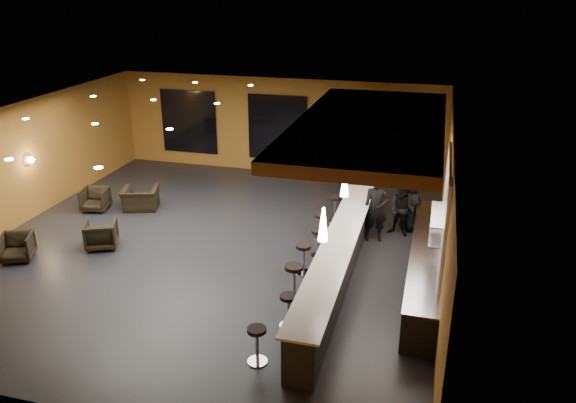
% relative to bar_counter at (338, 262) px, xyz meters
% --- Properties ---
extents(floor, '(12.00, 13.00, 0.10)m').
position_rel_bar_counter_xyz_m(floor, '(-3.65, 1.00, -0.55)').
color(floor, black).
rests_on(floor, ground).
extents(ceiling, '(12.00, 13.00, 0.10)m').
position_rel_bar_counter_xyz_m(ceiling, '(-3.65, 1.00, 3.05)').
color(ceiling, black).
extents(wall_back, '(12.00, 0.10, 3.50)m').
position_rel_bar_counter_xyz_m(wall_back, '(-3.65, 7.55, 1.25)').
color(wall_back, '#9A6322').
rests_on(wall_back, floor).
extents(wall_front, '(12.00, 0.10, 3.50)m').
position_rel_bar_counter_xyz_m(wall_front, '(-3.65, -5.55, 1.25)').
color(wall_front, '#9A6322').
rests_on(wall_front, floor).
extents(wall_left, '(0.10, 13.00, 3.50)m').
position_rel_bar_counter_xyz_m(wall_left, '(-9.70, 1.00, 1.25)').
color(wall_left, '#9A6322').
rests_on(wall_left, floor).
extents(wall_right, '(0.10, 13.00, 3.50)m').
position_rel_bar_counter_xyz_m(wall_right, '(2.40, 1.00, 1.25)').
color(wall_right, '#9A6322').
rests_on(wall_right, floor).
extents(wood_soffit, '(3.60, 8.00, 0.28)m').
position_rel_bar_counter_xyz_m(wood_soffit, '(0.35, 2.00, 2.86)').
color(wood_soffit, '#9A5A2D').
rests_on(wood_soffit, ceiling).
extents(window_left, '(2.20, 0.06, 2.40)m').
position_rel_bar_counter_xyz_m(window_left, '(-7.15, 7.44, 1.20)').
color(window_left, black).
rests_on(window_left, wall_back).
extents(window_center, '(2.20, 0.06, 2.40)m').
position_rel_bar_counter_xyz_m(window_center, '(-3.65, 7.44, 1.20)').
color(window_center, black).
rests_on(window_center, wall_back).
extents(window_right, '(2.20, 0.06, 2.40)m').
position_rel_bar_counter_xyz_m(window_right, '(-0.65, 7.44, 1.20)').
color(window_right, black).
rests_on(window_right, wall_back).
extents(tile_backsplash, '(0.06, 3.20, 2.40)m').
position_rel_bar_counter_xyz_m(tile_backsplash, '(2.31, 0.00, 1.50)').
color(tile_backsplash, white).
rests_on(tile_backsplash, wall_right).
extents(bar_counter, '(0.60, 8.00, 1.00)m').
position_rel_bar_counter_xyz_m(bar_counter, '(0.00, 0.00, 0.00)').
color(bar_counter, black).
rests_on(bar_counter, floor).
extents(bar_top, '(0.78, 8.10, 0.05)m').
position_rel_bar_counter_xyz_m(bar_top, '(0.00, 0.00, 0.52)').
color(bar_top, beige).
rests_on(bar_top, bar_counter).
extents(prep_counter, '(0.70, 6.00, 0.86)m').
position_rel_bar_counter_xyz_m(prep_counter, '(2.00, 0.50, -0.07)').
color(prep_counter, black).
rests_on(prep_counter, floor).
extents(prep_top, '(0.72, 6.00, 0.03)m').
position_rel_bar_counter_xyz_m(prep_top, '(2.00, 0.50, 0.39)').
color(prep_top, silver).
rests_on(prep_top, prep_counter).
extents(wall_shelf_lower, '(0.30, 1.50, 0.03)m').
position_rel_bar_counter_xyz_m(wall_shelf_lower, '(2.17, -0.20, 1.10)').
color(wall_shelf_lower, silver).
rests_on(wall_shelf_lower, wall_right).
extents(wall_shelf_upper, '(0.30, 1.50, 0.03)m').
position_rel_bar_counter_xyz_m(wall_shelf_upper, '(2.17, -0.20, 1.55)').
color(wall_shelf_upper, silver).
rests_on(wall_shelf_upper, wall_right).
extents(column, '(0.60, 0.60, 3.50)m').
position_rel_bar_counter_xyz_m(column, '(0.00, 4.60, 1.25)').
color(column, olive).
rests_on(column, floor).
extents(wall_sconce, '(0.22, 0.22, 0.22)m').
position_rel_bar_counter_xyz_m(wall_sconce, '(-9.53, 1.50, 1.30)').
color(wall_sconce, '#FFE5B2').
rests_on(wall_sconce, wall_left).
extents(pendant_0, '(0.20, 0.20, 0.70)m').
position_rel_bar_counter_xyz_m(pendant_0, '(0.00, -2.00, 1.85)').
color(pendant_0, white).
rests_on(pendant_0, wood_soffit).
extents(pendant_1, '(0.20, 0.20, 0.70)m').
position_rel_bar_counter_xyz_m(pendant_1, '(0.00, 0.50, 1.85)').
color(pendant_1, white).
rests_on(pendant_1, wood_soffit).
extents(pendant_2, '(0.20, 0.20, 0.70)m').
position_rel_bar_counter_xyz_m(pendant_2, '(0.00, 3.00, 1.85)').
color(pendant_2, white).
rests_on(pendant_2, wood_soffit).
extents(staff_a, '(0.77, 0.61, 1.87)m').
position_rel_bar_counter_xyz_m(staff_a, '(0.57, 2.49, 0.44)').
color(staff_a, black).
rests_on(staff_a, floor).
extents(staff_b, '(0.89, 0.78, 1.55)m').
position_rel_bar_counter_xyz_m(staff_b, '(1.24, 2.99, 0.27)').
color(staff_b, black).
rests_on(staff_b, floor).
extents(staff_c, '(0.84, 0.61, 1.59)m').
position_rel_bar_counter_xyz_m(staff_c, '(1.46, 3.42, 0.29)').
color(staff_c, black).
rests_on(staff_c, floor).
extents(armchair_a, '(1.01, 1.02, 0.71)m').
position_rel_bar_counter_xyz_m(armchair_a, '(-8.19, -1.09, -0.15)').
color(armchair_a, black).
rests_on(armchair_a, floor).
extents(armchair_b, '(1.08, 1.09, 0.75)m').
position_rel_bar_counter_xyz_m(armchair_b, '(-6.49, 0.12, -0.12)').
color(armchair_b, black).
rests_on(armchair_b, floor).
extents(armchair_c, '(0.91, 0.93, 0.72)m').
position_rel_bar_counter_xyz_m(armchair_c, '(-8.13, 2.38, -0.14)').
color(armchair_c, black).
rests_on(armchair_c, floor).
extents(armchair_d, '(1.30, 1.22, 0.70)m').
position_rel_bar_counter_xyz_m(armchair_d, '(-6.81, 2.83, -0.15)').
color(armchair_d, black).
rests_on(armchair_d, floor).
extents(bar_stool_0, '(0.39, 0.39, 0.76)m').
position_rel_bar_counter_xyz_m(bar_stool_0, '(-0.92, -3.46, -0.01)').
color(bar_stool_0, silver).
rests_on(bar_stool_0, floor).
extents(bar_stool_1, '(0.38, 0.38, 0.75)m').
position_rel_bar_counter_xyz_m(bar_stool_1, '(-0.65, -2.17, -0.02)').
color(bar_stool_1, silver).
rests_on(bar_stool_1, floor).
extents(bar_stool_2, '(0.44, 0.44, 0.87)m').
position_rel_bar_counter_xyz_m(bar_stool_2, '(-0.81, -1.12, 0.05)').
color(bar_stool_2, silver).
rests_on(bar_stool_2, floor).
extents(bar_stool_3, '(0.39, 0.39, 0.78)m').
position_rel_bar_counter_xyz_m(bar_stool_3, '(-0.89, 0.12, -0.00)').
color(bar_stool_3, silver).
rests_on(bar_stool_3, floor).
extents(bar_stool_4, '(0.39, 0.39, 0.76)m').
position_rel_bar_counter_xyz_m(bar_stool_4, '(-0.73, 1.11, -0.01)').
color(bar_stool_4, silver).
rests_on(bar_stool_4, floor).
extents(bar_stool_5, '(0.36, 0.36, 0.71)m').
position_rel_bar_counter_xyz_m(bar_stool_5, '(-0.91, 2.24, -0.04)').
color(bar_stool_5, silver).
rests_on(bar_stool_5, floor).
extents(bar_stool_6, '(0.41, 0.41, 0.81)m').
position_rel_bar_counter_xyz_m(bar_stool_6, '(-0.72, 3.44, 0.02)').
color(bar_stool_6, silver).
rests_on(bar_stool_6, floor).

